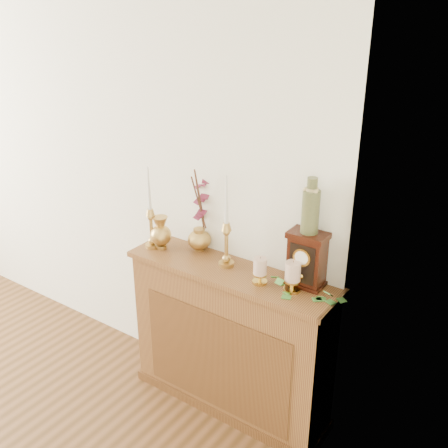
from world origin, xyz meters
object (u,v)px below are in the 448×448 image
Objects in this scene: bud_vase at (161,233)px; mantel_clock at (307,259)px; candlestick_left at (151,222)px; ginger_jar at (202,212)px; ceramic_vase at (311,208)px; candlestick_center at (226,237)px.

bud_vase is 0.90m from mantel_clock.
candlestick_left is 0.09m from bud_vase.
ginger_jar is 1.79× the size of ceramic_vase.
candlestick_center is (0.50, 0.06, 0.01)m from candlestick_left.
candlestick_left is 0.95× the size of candlestick_center.
candlestick_left reaches higher than bud_vase.
bud_vase is 0.39× the size of ginger_jar.
bud_vase is at bearing -174.04° from mantel_clock.
candlestick_center is 1.78× the size of mantel_clock.
ceramic_vase reaches higher than mantel_clock.
ceramic_vase is (0.46, 0.06, 0.25)m from candlestick_center.
ginger_jar is (-0.25, 0.11, 0.06)m from candlestick_center.
ceramic_vase reaches higher than candlestick_center.
bud_vase is 0.68× the size of mantel_clock.
candlestick_center is 0.45m from bud_vase.
bud_vase is 0.70× the size of ceramic_vase.
ginger_jar is at bearing 37.98° from bud_vase.
ginger_jar is 1.73× the size of mantel_clock.
ceramic_vase is at bearing -3.55° from ginger_jar.
candlestick_left is 2.48× the size of bud_vase.
mantel_clock is (0.89, 0.10, 0.05)m from bud_vase.
bud_vase is at bearing -174.61° from candlestick_center.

